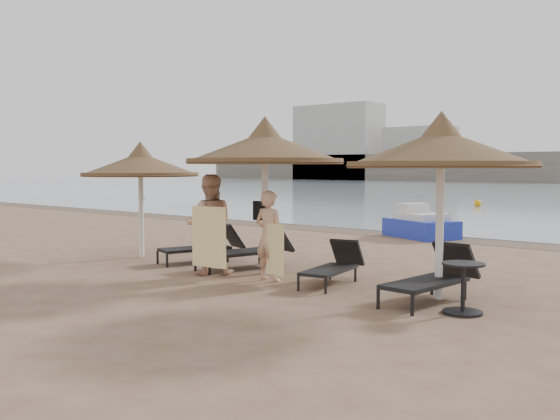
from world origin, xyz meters
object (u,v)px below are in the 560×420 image
(palapa_left, at_px, (140,165))
(side_table, at_px, (463,290))
(palapa_right, at_px, (441,150))
(palapa_center, at_px, (265,149))
(pedal_boat, at_px, (420,225))
(lounger_near_right, at_px, (335,265))
(lounger_near_left, at_px, (250,248))
(lounger_far_right, at_px, (434,276))
(person_left, at_px, (209,217))
(lounger_far_left, at_px, (206,245))
(person_right, at_px, (269,228))

(palapa_left, xyz_separation_m, side_table, (8.18, -0.58, -1.82))
(palapa_right, bearing_deg, palapa_left, -178.87)
(palapa_left, bearing_deg, palapa_center, 2.37)
(pedal_boat, bearing_deg, palapa_right, -36.85)
(lounger_near_right, relative_size, side_table, 2.40)
(palapa_left, bearing_deg, side_table, -4.03)
(palapa_right, height_order, lounger_near_left, palapa_right)
(lounger_far_right, distance_m, person_left, 4.64)
(lounger_far_left, bearing_deg, side_table, 10.03)
(lounger_far_right, bearing_deg, person_right, -168.70)
(lounger_far_left, bearing_deg, pedal_boat, 98.20)
(palapa_center, relative_size, side_table, 4.23)
(lounger_far_left, bearing_deg, palapa_left, -146.16)
(palapa_center, bearing_deg, palapa_right, -0.12)
(person_left, bearing_deg, person_right, 146.41)
(pedal_boat, bearing_deg, lounger_far_left, -76.57)
(side_table, bearing_deg, lounger_far_left, 170.98)
(palapa_left, height_order, lounger_near_left, palapa_left)
(palapa_left, height_order, palapa_center, palapa_center)
(palapa_left, xyz_separation_m, person_left, (2.94, -0.62, -1.02))
(palapa_left, distance_m, lounger_near_right, 5.71)
(lounger_near_right, bearing_deg, person_left, -172.72)
(palapa_right, relative_size, lounger_far_right, 1.48)
(palapa_center, distance_m, lounger_far_right, 4.30)
(palapa_right, distance_m, lounger_near_right, 2.91)
(palapa_center, relative_size, lounger_near_left, 1.44)
(lounger_near_right, bearing_deg, lounger_near_left, 162.18)
(lounger_near_right, xyz_separation_m, lounger_far_right, (2.08, -0.23, 0.06))
(person_left, bearing_deg, palapa_left, -54.89)
(lounger_near_right, relative_size, person_left, 0.78)
(lounger_near_right, distance_m, pedal_boat, 8.12)
(person_right, bearing_deg, lounger_near_left, -37.86)
(lounger_near_right, bearing_deg, lounger_far_right, -16.54)
(lounger_near_right, height_order, person_left, person_left)
(side_table, bearing_deg, lounger_near_right, 165.06)
(lounger_near_right, height_order, person_right, person_right)
(lounger_near_right, distance_m, person_left, 2.71)
(palapa_right, distance_m, side_table, 2.30)
(side_table, bearing_deg, palapa_left, 175.97)
(person_right, bearing_deg, pedal_boat, -85.95)
(lounger_far_left, bearing_deg, palapa_right, 16.02)
(lounger_near_right, bearing_deg, pedal_boat, 95.91)
(lounger_far_right, bearing_deg, lounger_near_left, 178.53)
(lounger_far_left, relative_size, lounger_near_right, 1.12)
(side_table, bearing_deg, palapa_right, 134.98)
(lounger_near_left, distance_m, lounger_near_right, 2.41)
(lounger_near_right, bearing_deg, lounger_far_left, 165.29)
(palapa_left, height_order, palapa_right, palapa_right)
(person_left, xyz_separation_m, pedal_boat, (0.21, 8.57, -0.77))
(side_table, bearing_deg, pedal_boat, 120.52)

